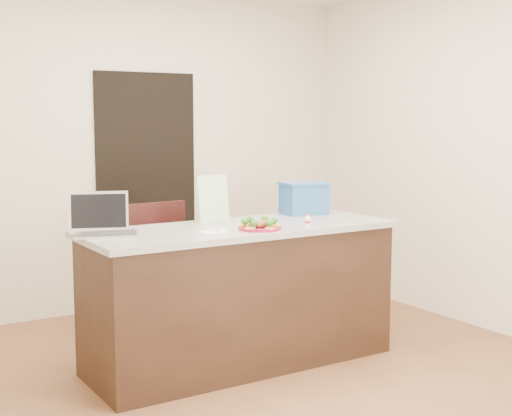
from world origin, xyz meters
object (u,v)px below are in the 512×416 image
yogurt_bottle (308,221)px  laptop (102,223)px  plate (260,228)px  napkin (213,231)px  chair (163,265)px  island (240,295)px  blue_box (304,198)px

yogurt_bottle → laptop: laptop is taller
plate → napkin: plate is taller
napkin → chair: chair is taller
yogurt_bottle → chair: chair is taller
napkin → chair: size_ratio=0.16×
laptop → island: bearing=13.2°
island → napkin: bearing=-157.2°
yogurt_bottle → blue_box: bearing=56.8°
island → yogurt_bottle: 0.66m
chair → plate: bearing=-73.7°
yogurt_bottle → napkin: bearing=169.6°
island → blue_box: bearing=20.1°
island → plate: 0.51m
plate → yogurt_bottle: yogurt_bottle is taller
blue_box → chair: size_ratio=0.34×
laptop → plate: bearing=2.0°
laptop → chair: 0.90m
plate → chair: bearing=108.5°
plate → chair: (-0.28, 0.84, -0.35)m
plate → chair: 0.95m
yogurt_bottle → chair: 1.14m
napkin → chair: bearing=89.3°
yogurt_bottle → blue_box: size_ratio=0.22×
island → yogurt_bottle: yogurt_bottle is taller
plate → blue_box: blue_box is taller
island → laptop: (-0.88, 0.14, 0.53)m
yogurt_bottle → plate: bearing=174.5°
island → yogurt_bottle: bearing=-31.1°
island → chair: size_ratio=2.03×
napkin → laptop: (-0.62, 0.25, 0.07)m
yogurt_bottle → blue_box: 0.58m
yogurt_bottle → laptop: size_ratio=0.18×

